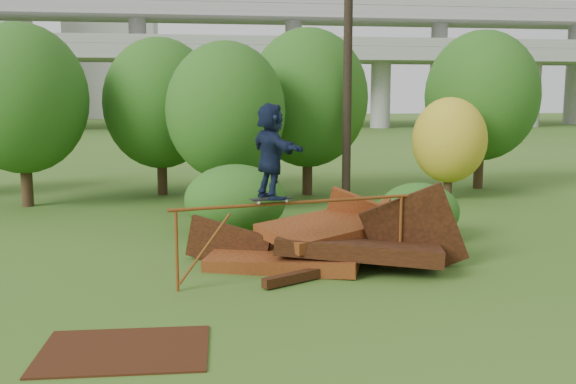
{
  "coord_description": "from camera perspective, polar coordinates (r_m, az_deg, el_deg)",
  "views": [
    {
      "loc": [
        -2.6,
        -10.62,
        3.5
      ],
      "look_at": [
        -0.8,
        2.0,
        1.6
      ],
      "focal_mm": 40.0,
      "sensor_mm": 36.0,
      "label": 1
    }
  ],
  "objects": [
    {
      "name": "ground",
      "position": [
        11.48,
        5.45,
        -9.32
      ],
      "size": [
        240.0,
        240.0,
        0.0
      ],
      "primitive_type": "plane",
      "color": "#2D5116",
      "rests_on": "ground"
    },
    {
      "name": "scrap_pile",
      "position": [
        13.56,
        3.75,
        -4.7
      ],
      "size": [
        5.85,
        3.5,
        2.24
      ],
      "color": "#49160D",
      "rests_on": "ground"
    },
    {
      "name": "grind_rail",
      "position": [
        12.28,
        0.72,
        -2.15
      ],
      "size": [
        4.81,
        1.15,
        1.53
      ],
      "color": "brown",
      "rests_on": "ground"
    },
    {
      "name": "skateboard",
      "position": [
        12.05,
        -1.51,
        -0.64
      ],
      "size": [
        0.8,
        0.37,
        0.08
      ],
      "rotation": [
        0.0,
        0.0,
        0.22
      ],
      "color": "black",
      "rests_on": "grind_rail"
    },
    {
      "name": "skater",
      "position": [
        11.94,
        -1.53,
        3.67
      ],
      "size": [
        1.07,
        1.73,
        1.78
      ],
      "primitive_type": "imported",
      "rotation": [
        0.0,
        0.0,
        1.93
      ],
      "color": "#121B35",
      "rests_on": "skateboard"
    },
    {
      "name": "flat_plate",
      "position": [
        9.44,
        -14.35,
        -13.47
      ],
      "size": [
        2.37,
        1.74,
        0.03
      ],
      "primitive_type": "cube",
      "rotation": [
        0.0,
        0.0,
        -0.04
      ],
      "color": "#35190B",
      "rests_on": "ground"
    },
    {
      "name": "tree_0",
      "position": [
        22.04,
        -22.58,
        7.66
      ],
      "size": [
        4.12,
        4.12,
        5.81
      ],
      "color": "black",
      "rests_on": "ground"
    },
    {
      "name": "tree_1",
      "position": [
        23.3,
        -11.29,
        7.73
      ],
      "size": [
        4.0,
        4.0,
        5.57
      ],
      "color": "black",
      "rests_on": "ground"
    },
    {
      "name": "tree_2",
      "position": [
        19.87,
        -5.54,
        7.18
      ],
      "size": [
        3.68,
        3.68,
        5.19
      ],
      "color": "black",
      "rests_on": "ground"
    },
    {
      "name": "tree_3",
      "position": [
        22.86,
        1.76,
        8.33
      ],
      "size": [
        4.25,
        4.25,
        5.89
      ],
      "color": "black",
      "rests_on": "ground"
    },
    {
      "name": "tree_4",
      "position": [
        22.57,
        14.15,
        4.49
      ],
      "size": [
        2.53,
        2.53,
        3.49
      ],
      "color": "black",
      "rests_on": "ground"
    },
    {
      "name": "tree_5",
      "position": [
        25.54,
        16.83,
        8.17
      ],
      "size": [
        4.25,
        4.25,
        5.98
      ],
      "color": "black",
      "rests_on": "ground"
    },
    {
      "name": "shrub_left",
      "position": [
        16.38,
        -4.69,
        -0.68
      ],
      "size": [
        2.6,
        2.4,
        1.8
      ],
      "primitive_type": "ellipsoid",
      "color": "#234D14",
      "rests_on": "ground"
    },
    {
      "name": "shrub_right",
      "position": [
        16.0,
        11.52,
        -1.73
      ],
      "size": [
        2.01,
        1.84,
        1.42
      ],
      "primitive_type": "ellipsoid",
      "color": "#234D14",
      "rests_on": "ground"
    },
    {
      "name": "utility_pole",
      "position": [
        20.9,
        5.33,
        11.67
      ],
      "size": [
        1.4,
        0.28,
        9.21
      ],
      "color": "black",
      "rests_on": "ground"
    },
    {
      "name": "freeway_overpass",
      "position": [
        73.89,
        -6.26,
        13.72
      ],
      "size": [
        160.0,
        15.0,
        13.7
      ],
      "color": "gray",
      "rests_on": "ground"
    },
    {
      "name": "building_right",
      "position": [
        113.89,
        -15.28,
        13.47
      ],
      "size": [
        14.0,
        14.0,
        28.0
      ],
      "primitive_type": "cube",
      "color": "#9E9E99",
      "rests_on": "ground"
    }
  ]
}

